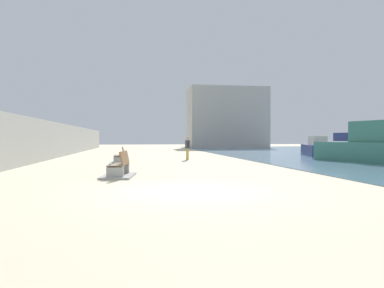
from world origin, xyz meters
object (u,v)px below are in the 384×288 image
Objects in this scene: bench_far at (120,160)px; person_walking at (187,147)px; boat_distant at (366,147)px; boat_nearest at (316,148)px; boat_outer at (341,143)px; bench_near at (119,171)px.

person_walking reaches higher than bench_far.
person_walking is 11.12m from boat_distant.
boat_outer is at bearing 54.14° from boat_nearest.
bench_near is 11.26m from person_walking.
boat_nearest is at bearing 84.32° from boat_distant.
bench_near is at bearing -157.00° from boat_distant.
bench_far is at bearing -139.42° from boat_outer.
bench_far is at bearing -157.22° from boat_nearest.
person_walking is (4.08, 10.48, 0.67)m from bench_near.
boat_outer reaches higher than boat_nearest.
bench_near is at bearing -111.27° from person_walking.
boat_distant is at bearing -4.93° from bench_far.
person_walking is 0.26× the size of boat_nearest.
bench_far is 0.31× the size of boat_outer.
boat_distant is at bearing -118.05° from boat_outer.
person_walking is 0.24× the size of boat_distant.
bench_far is at bearing 175.07° from boat_distant.
boat_distant is at bearing -23.40° from person_walking.
bench_near is at bearing -131.53° from boat_outer.
boat_outer is (28.02, 23.99, 0.60)m from bench_far.
bench_near is 41.84m from boat_outer.
person_walking is 11.45m from boat_nearest.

